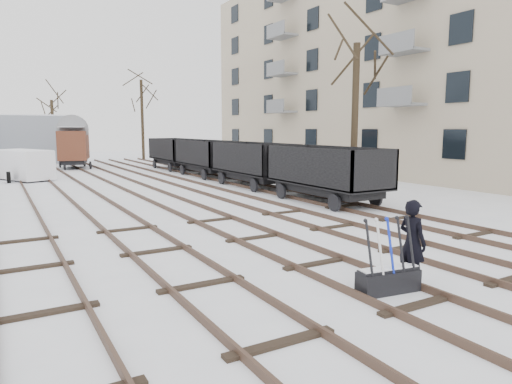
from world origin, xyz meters
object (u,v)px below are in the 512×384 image
freight_wagon_a (326,181)px  box_van_wagon (74,144)px  worker (412,243)px  panel_van (23,164)px  ground_frame (388,278)px

freight_wagon_a → box_van_wagon: size_ratio=1.24×
worker → box_van_wagon: bearing=2.6°
freight_wagon_a → panel_van: freight_wagon_a is taller
ground_frame → box_van_wagon: box_van_wagon is taller
box_van_wagon → panel_van: size_ratio=1.02×
worker → freight_wagon_a: (5.19, 9.33, 0.04)m
ground_frame → panel_van: size_ratio=0.32×
freight_wagon_a → ground_frame: bearing=-122.2°
worker → freight_wagon_a: bearing=-29.3°
worker → freight_wagon_a: size_ratio=0.30×
freight_wagon_a → panel_van: 19.87m
worker → panel_van: 26.52m
box_van_wagon → panel_van: bearing=-105.3°
ground_frame → panel_van: 26.48m
worker → freight_wagon_a: 10.68m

